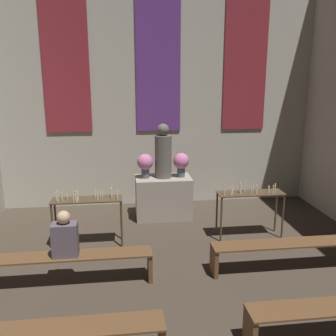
# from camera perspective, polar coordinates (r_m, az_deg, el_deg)

# --- Properties ---
(wall_back) EXTENTS (7.37, 0.16, 5.47)m
(wall_back) POSITION_cam_1_polar(r_m,az_deg,el_deg) (8.65, -1.55, 12.47)
(wall_back) COLOR #B2AD9E
(wall_back) RESTS_ON ground_plane
(altar) EXTENTS (1.17, 0.70, 0.88)m
(altar) POSITION_cam_1_polar(r_m,az_deg,el_deg) (8.05, -0.72, -4.45)
(altar) COLOR gray
(altar) RESTS_ON ground_plane
(statue) EXTENTS (0.35, 0.35, 1.14)m
(statue) POSITION_cam_1_polar(r_m,az_deg,el_deg) (7.81, -0.74, 2.22)
(statue) COLOR #5B5651
(statue) RESTS_ON altar
(flower_vase_left) EXTENTS (0.33, 0.33, 0.51)m
(flower_vase_left) POSITION_cam_1_polar(r_m,az_deg,el_deg) (7.82, -3.51, 0.70)
(flower_vase_left) COLOR #4C5666
(flower_vase_left) RESTS_ON altar
(flower_vase_right) EXTENTS (0.33, 0.33, 0.51)m
(flower_vase_right) POSITION_cam_1_polar(r_m,az_deg,el_deg) (7.90, 2.01, 0.86)
(flower_vase_right) COLOR #4C5666
(flower_vase_right) RESTS_ON altar
(candle_rack_left) EXTENTS (1.24, 0.38, 1.07)m
(candle_rack_left) POSITION_cam_1_polar(r_m,az_deg,el_deg) (6.78, -12.23, -5.71)
(candle_rack_left) COLOR #473823
(candle_rack_left) RESTS_ON ground_plane
(candle_rack_right) EXTENTS (1.24, 0.38, 1.07)m
(candle_rack_right) POSITION_cam_1_polar(r_m,az_deg,el_deg) (7.15, 12.41, -4.69)
(candle_rack_right) COLOR #473823
(candle_rack_right) RESTS_ON ground_plane
(pew_back_left) EXTENTS (2.48, 0.36, 0.46)m
(pew_back_left) POSITION_cam_1_polar(r_m,az_deg,el_deg) (5.78, -15.21, -13.68)
(pew_back_left) COLOR brown
(pew_back_left) RESTS_ON ground_plane
(pew_back_right) EXTENTS (2.48, 0.36, 0.46)m
(pew_back_right) POSITION_cam_1_polar(r_m,az_deg,el_deg) (6.27, 18.09, -11.63)
(pew_back_right) COLOR brown
(pew_back_right) RESTS_ON ground_plane
(person_seated) EXTENTS (0.36, 0.24, 0.68)m
(person_seated) POSITION_cam_1_polar(r_m,az_deg,el_deg) (5.61, -15.44, -10.03)
(person_seated) COLOR #564C56
(person_seated) RESTS_ON pew_back_left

